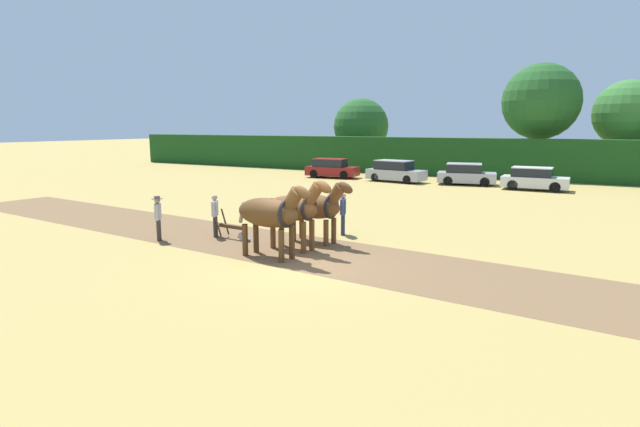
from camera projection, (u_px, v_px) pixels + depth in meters
name	position (u px, v px, depth m)	size (l,w,h in m)	color
ground_plane	(299.00, 263.00, 14.97)	(240.00, 240.00, 0.00)	#A88E4C
plowed_furrow_strip	(199.00, 233.00, 19.14)	(29.81, 4.03, 0.01)	brown
hedgerow	(490.00, 158.00, 39.05)	(73.80, 1.68, 3.11)	#194719
tree_far_left	(361.00, 126.00, 49.36)	(5.42, 5.42, 6.73)	#423323
tree_left	(541.00, 102.00, 39.06)	(5.91, 5.91, 8.89)	#4C3823
tree_center_left	(628.00, 113.00, 37.74)	(5.00, 5.00, 7.50)	brown
draft_horse_lead_left	(270.00, 213.00, 15.36)	(2.89, 1.12, 2.42)	#513319
draft_horse_lead_right	(295.00, 209.00, 16.37)	(2.67, 1.01, 2.45)	brown
draft_horse_trail_left	(316.00, 206.00, 17.41)	(2.81, 1.06, 2.30)	brown
plow	(236.00, 231.00, 18.03)	(1.58, 0.49, 1.13)	#4C331E
farmer_at_plow	(215.00, 213.00, 18.41)	(0.43, 0.55, 1.58)	#38332D
farmer_beside_team	(343.00, 211.00, 18.72)	(0.37, 0.60, 1.60)	#28334C
farmer_onlooker_left	(158.00, 215.00, 17.79)	(0.46, 0.50, 1.62)	#38332D
parked_car_far_left	(332.00, 168.00, 39.45)	(4.24, 2.22, 1.51)	maroon
parked_car_left	(395.00, 172.00, 36.57)	(4.44, 2.28, 1.57)	#A8A8B2
parked_car_center_left	(466.00, 174.00, 34.76)	(4.19, 2.57, 1.48)	#A8A8B2
parked_car_center	(534.00, 179.00, 31.87)	(4.01, 1.78, 1.46)	silver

